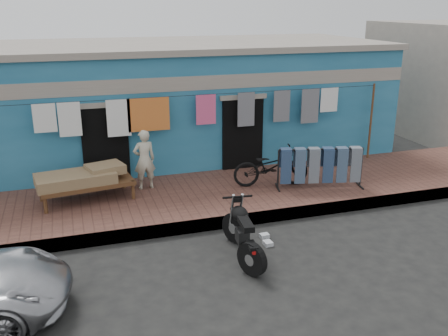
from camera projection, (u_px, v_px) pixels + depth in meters
ground at (258, 262)px, 8.94m from camera, size 80.00×80.00×0.00m
sidewalk at (211, 197)px, 11.61m from camera, size 28.00×3.00×0.25m
curb at (231, 222)px, 10.30m from camera, size 28.00×0.10×0.25m
building at (173, 100)px, 14.73m from camera, size 12.20×5.20×3.36m
clothesline at (195, 115)px, 12.21m from camera, size 10.06×0.06×2.10m
seated_person at (144, 160)px, 11.59m from camera, size 0.54×0.39×1.42m
bicycle at (271, 162)px, 11.82m from camera, size 1.87×0.92×1.16m
motorcycle at (243, 232)px, 8.95m from camera, size 0.89×1.71×1.03m
charpoy at (87, 185)px, 11.00m from camera, size 2.40×1.60×0.71m
jeans_rack at (320, 167)px, 11.72m from camera, size 2.28×1.37×1.00m
litter_a at (264, 236)px, 9.87m from camera, size 0.18×0.15×0.08m
litter_b at (239, 232)px, 10.03m from camera, size 0.17×0.19×0.07m
litter_c at (268, 243)px, 9.56m from camera, size 0.16×0.20×0.08m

